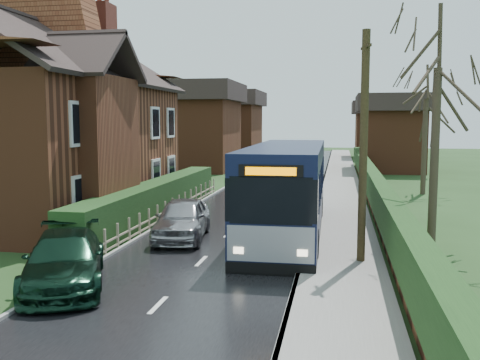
% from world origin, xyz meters
% --- Properties ---
extents(ground, '(140.00, 140.00, 0.00)m').
position_xyz_m(ground, '(0.00, 0.00, 0.00)').
color(ground, '#25451D').
rests_on(ground, ground).
extents(road, '(6.00, 100.00, 0.02)m').
position_xyz_m(road, '(0.00, 10.00, 0.01)').
color(road, black).
rests_on(road, ground).
extents(pavement, '(2.50, 100.00, 0.14)m').
position_xyz_m(pavement, '(4.25, 10.00, 0.07)').
color(pavement, slate).
rests_on(pavement, ground).
extents(kerb_right, '(0.12, 100.00, 0.14)m').
position_xyz_m(kerb_right, '(3.05, 10.00, 0.07)').
color(kerb_right, gray).
rests_on(kerb_right, ground).
extents(kerb_left, '(0.12, 100.00, 0.10)m').
position_xyz_m(kerb_left, '(-3.05, 10.00, 0.05)').
color(kerb_left, gray).
rests_on(kerb_left, ground).
extents(front_hedge, '(1.20, 16.00, 1.60)m').
position_xyz_m(front_hedge, '(-3.90, 5.00, 0.80)').
color(front_hedge, '#173213').
rests_on(front_hedge, ground).
extents(picket_fence, '(0.10, 16.00, 0.90)m').
position_xyz_m(picket_fence, '(-3.15, 5.00, 0.45)').
color(picket_fence, gray).
rests_on(picket_fence, ground).
extents(right_wall_hedge, '(0.60, 50.00, 1.80)m').
position_xyz_m(right_wall_hedge, '(5.80, 10.00, 1.02)').
color(right_wall_hedge, brown).
rests_on(right_wall_hedge, ground).
extents(brick_house, '(9.30, 14.60, 10.30)m').
position_xyz_m(brick_house, '(-8.73, 4.78, 4.38)').
color(brick_house, brown).
rests_on(brick_house, ground).
extents(bus, '(2.71, 11.24, 3.40)m').
position_xyz_m(bus, '(2.20, 2.38, 1.69)').
color(bus, black).
rests_on(bus, ground).
extents(car_silver, '(2.31, 4.56, 1.49)m').
position_xyz_m(car_silver, '(-1.50, 1.00, 0.74)').
color(car_silver, '#A6A4A9').
rests_on(car_silver, ground).
extents(car_green, '(3.71, 5.16, 1.39)m').
position_xyz_m(car_green, '(-2.90, -4.98, 0.69)').
color(car_green, black).
rests_on(car_green, ground).
extents(car_distant, '(2.55, 4.14, 1.29)m').
position_xyz_m(car_distant, '(0.21, 45.11, 0.64)').
color(car_distant, black).
rests_on(car_distant, ground).
extents(bus_stop_sign, '(0.18, 0.39, 2.63)m').
position_xyz_m(bus_stop_sign, '(3.20, 6.00, 1.73)').
color(bus_stop_sign, slate).
rests_on(bus_stop_sign, ground).
extents(telegraph_pole, '(0.27, 0.88, 6.92)m').
position_xyz_m(telegraph_pole, '(4.80, -1.48, 3.50)').
color(telegraph_pole, black).
rests_on(telegraph_pole, ground).
extents(tree_right_near, '(4.04, 4.04, 8.72)m').
position_xyz_m(tree_right_near, '(7.35, 1.82, 6.51)').
color(tree_right_near, '#352B1F').
rests_on(tree_right_near, ground).
extents(tree_right_far, '(4.11, 4.11, 7.94)m').
position_xyz_m(tree_right_far, '(9.00, 15.11, 5.93)').
color(tree_right_far, '#352A1F').
rests_on(tree_right_far, ground).
extents(tree_house_side, '(4.33, 4.33, 9.83)m').
position_xyz_m(tree_house_side, '(-11.45, 10.00, 7.34)').
color(tree_house_side, '#31241D').
rests_on(tree_house_side, ground).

